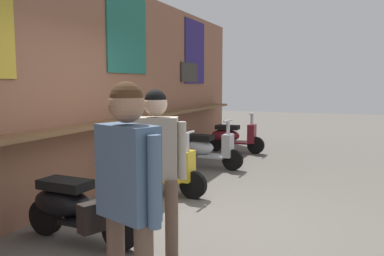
{
  "coord_description": "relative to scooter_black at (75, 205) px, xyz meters",
  "views": [
    {
      "loc": [
        -4.39,
        -1.61,
        1.67
      ],
      "look_at": [
        2.26,
        1.05,
        0.87
      ],
      "focal_mm": 37.97,
      "sensor_mm": 36.0,
      "label": 1
    }
  ],
  "objects": [
    {
      "name": "scooter_silver",
      "position": [
        4.0,
        0.0,
        0.0
      ],
      "size": [
        0.46,
        1.4,
        0.97
      ],
      "rotation": [
        0.0,
        0.0,
        -1.61
      ],
      "color": "#B2B5BA",
      "rests_on": "ground_plane"
    },
    {
      "name": "scooter_black",
      "position": [
        0.0,
        0.0,
        0.0
      ],
      "size": [
        0.48,
        1.4,
        0.97
      ],
      "rotation": [
        0.0,
        0.0,
        -1.63
      ],
      "color": "black",
      "rests_on": "ground_plane"
    },
    {
      "name": "scooter_yellow",
      "position": [
        1.96,
        0.0,
        0.0
      ],
      "size": [
        0.47,
        1.4,
        0.97
      ],
      "rotation": [
        0.0,
        0.0,
        -1.62
      ],
      "color": "gold",
      "rests_on": "ground_plane"
    },
    {
      "name": "scooter_maroon",
      "position": [
        5.94,
        0.0,
        0.0
      ],
      "size": [
        0.46,
        1.4,
        0.97
      ],
      "rotation": [
        0.0,
        0.0,
        -1.57
      ],
      "color": "maroon",
      "rests_on": "ground_plane"
    },
    {
      "name": "shopper_with_handbag",
      "position": [
        -1.25,
        -1.39,
        0.64
      ],
      "size": [
        0.4,
        0.67,
        1.68
      ],
      "rotation": [
        0.0,
        0.0,
        2.77
      ],
      "color": "brown",
      "rests_on": "ground_plane"
    },
    {
      "name": "ground_plane",
      "position": [
        0.99,
        -1.08,
        -0.39
      ],
      "size": [
        37.61,
        37.61,
        0.0
      ],
      "primitive_type": "plane",
      "color": "#605B54"
    },
    {
      "name": "shopper_browsing",
      "position": [
        -0.11,
        -1.02,
        0.6
      ],
      "size": [
        0.32,
        0.53,
        1.61
      ],
      "rotation": [
        0.0,
        0.0,
        3.48
      ],
      "color": "brown",
      "rests_on": "ground_plane"
    },
    {
      "name": "market_stall_facade",
      "position": [
        0.99,
        0.94,
        1.22
      ],
      "size": [
        13.43,
        0.61,
        3.21
      ],
      "color": "#8C5B44",
      "rests_on": "ground_plane"
    }
  ]
}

